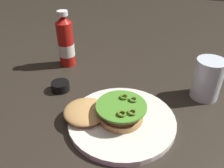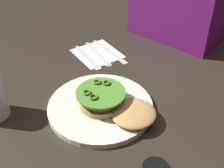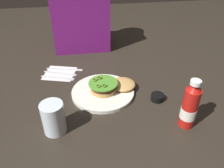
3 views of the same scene
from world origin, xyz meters
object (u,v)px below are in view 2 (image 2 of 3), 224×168
spoon_utensil (101,56)px  butter_knife (111,52)px  dinner_plate (100,107)px  napkin (97,53)px  burger_sandwich (113,104)px  fork_utensil (89,59)px

spoon_utensil → butter_knife: bearing=77.8°
dinner_plate → napkin: dinner_plate is taller
burger_sandwich → spoon_utensil: size_ratio=1.27×
napkin → fork_utensil: size_ratio=0.89×
burger_sandwich → fork_utensil: 0.29m
dinner_plate → butter_knife: size_ratio=1.47×
napkin → butter_knife: size_ratio=0.79×
burger_sandwich → fork_utensil: bearing=146.8°
dinner_plate → napkin: 0.30m
dinner_plate → fork_utensil: (-0.20, 0.17, -0.00)m
dinner_plate → napkin: bearing=134.3°
fork_utensil → butter_knife: bearing=69.3°
burger_sandwich → butter_knife: burger_sandwich is taller
napkin → spoon_utensil: size_ratio=0.88×
butter_knife → spoon_utensil: bearing=-102.2°
napkin → fork_utensil: bearing=-83.6°
butter_knife → burger_sandwich: bearing=-49.1°
butter_knife → dinner_plate: bearing=-55.5°
spoon_utensil → butter_knife: size_ratio=0.89×
dinner_plate → burger_sandwich: bearing=11.8°
dinner_plate → burger_sandwich: 0.05m
dinner_plate → napkin: (-0.21, 0.21, -0.01)m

